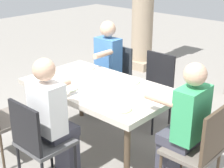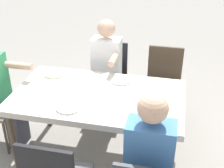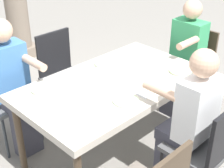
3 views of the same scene
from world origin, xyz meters
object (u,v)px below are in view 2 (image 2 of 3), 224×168
diner_guest_third (149,159)px  plate_3 (54,74)px  dining_table (98,100)px  chair_west_south (163,80)px  plate_1 (121,81)px  diner_woman_green (106,70)px  plate_0 (148,117)px  plate_2 (68,108)px  chair_mid_south (109,74)px  diner_man_white (0,90)px

diner_guest_third → plate_3: diner_guest_third is taller
dining_table → chair_west_south: chair_west_south is taller
dining_table → chair_west_south: bearing=-122.8°
diner_guest_third → plate_3: size_ratio=5.99×
chair_west_south → plate_1: bearing=55.1°
diner_woman_green → plate_1: 0.49m
chair_west_south → plate_1: 0.77m
plate_0 → plate_2: same height
chair_west_south → plate_3: 1.32m
chair_mid_south → diner_guest_third: 1.75m
dining_table → plate_3: bearing=-27.6°
plate_1 → plate_2: (0.36, 0.60, -0.00)m
diner_woman_green → plate_3: (0.47, 0.41, 0.09)m
chair_west_south → plate_2: bearing=57.2°
plate_1 → plate_3: 0.73m
chair_west_south → plate_0: size_ratio=4.28×
diner_guest_third → plate_3: bearing=-41.2°
diner_woman_green → diner_man_white: bearing=36.1°
plate_2 → plate_3: 0.70m
diner_guest_third → plate_0: size_ratio=6.02×
plate_0 → diner_man_white: bearing=-10.8°
diner_woman_green → plate_0: bearing=121.3°
chair_west_south → diner_man_white: 1.88m
diner_woman_green → plate_2: 1.02m
chair_mid_south → plate_2: chair_mid_south is taller
dining_table → chair_west_south: (-0.58, -0.90, -0.17)m
chair_mid_south → diner_man_white: bearing=42.9°
diner_woman_green → plate_1: (-0.26, 0.40, 0.09)m
dining_table → chair_mid_south: 0.92m
plate_2 → diner_woman_green: bearing=-95.4°
diner_guest_third → plate_3: (1.14, -1.00, 0.09)m
chair_mid_south → plate_0: chair_mid_south is taller
chair_west_south → chair_mid_south: bearing=-0.1°
plate_1 → plate_0: bearing=120.1°
diner_man_white → plate_0: diner_man_white is taller
diner_woman_green → plate_0: 1.18m
dining_table → chair_mid_south: bearing=-83.6°
chair_west_south → plate_1: size_ratio=4.35×
chair_west_south → plate_0: chair_west_south is taller
plate_2 → plate_3: bearing=-57.8°
dining_table → plate_3: (0.57, -0.30, 0.08)m
dining_table → chair_west_south: size_ratio=1.80×
diner_guest_third → plate_1: diner_guest_third is taller
plate_0 → plate_1: 0.69m
plate_1 → plate_2: 0.70m
plate_0 → chair_mid_south: bearing=-62.9°
dining_table → diner_guest_third: (-0.58, 0.70, -0.01)m
plate_0 → plate_3: 1.23m
diner_man_white → plate_2: 0.93m
dining_table → diner_guest_third: size_ratio=1.28×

